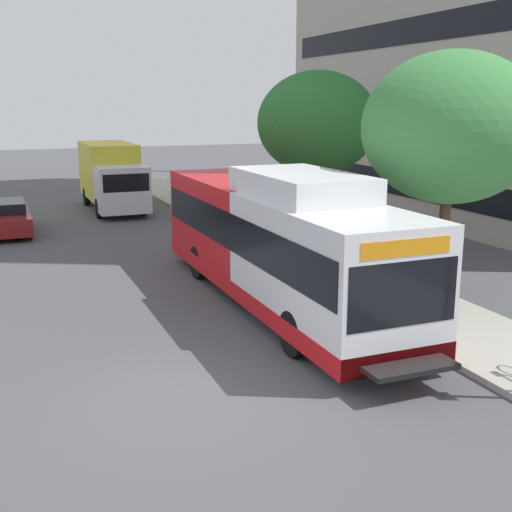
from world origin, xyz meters
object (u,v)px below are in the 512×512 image
(street_tree_mid_block, at_px, (317,123))
(transit_bus, at_px, (277,241))
(street_tree_near_stop, at_px, (451,128))
(parked_car_far_lane, at_px, (6,218))
(box_truck_background, at_px, (112,175))

(street_tree_mid_block, bearing_deg, transit_bus, -125.20)
(street_tree_near_stop, xyz_separation_m, parked_car_far_lane, (-10.19, 14.81, -3.97))
(parked_car_far_lane, bearing_deg, box_truck_background, 41.16)
(transit_bus, height_order, parked_car_far_lane, transit_bus)
(transit_bus, bearing_deg, street_tree_mid_block, 54.80)
(parked_car_far_lane, relative_size, box_truck_background, 0.64)
(transit_bus, relative_size, street_tree_mid_block, 1.96)
(street_tree_mid_block, relative_size, box_truck_background, 0.89)
(street_tree_mid_block, bearing_deg, box_truck_background, 116.02)
(street_tree_mid_block, height_order, parked_car_far_lane, street_tree_mid_block)
(parked_car_far_lane, height_order, box_truck_background, box_truck_background)
(transit_bus, distance_m, box_truck_background, 17.42)
(street_tree_near_stop, xyz_separation_m, box_truck_background, (-5.07, 19.29, -2.89))
(parked_car_far_lane, bearing_deg, street_tree_mid_block, -32.71)
(transit_bus, xyz_separation_m, parked_car_far_lane, (-6.36, 12.90, -1.04))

